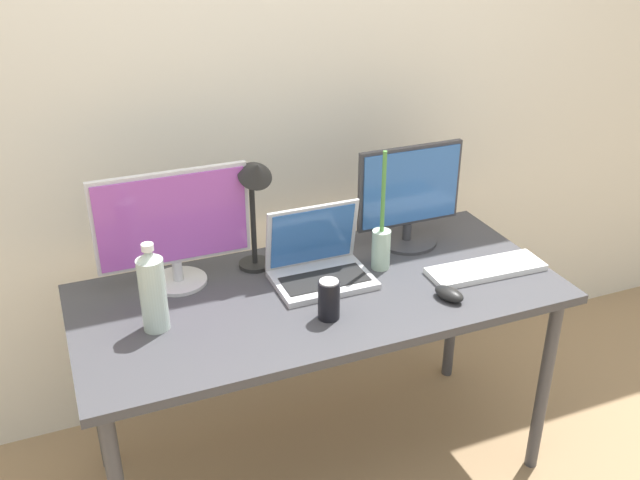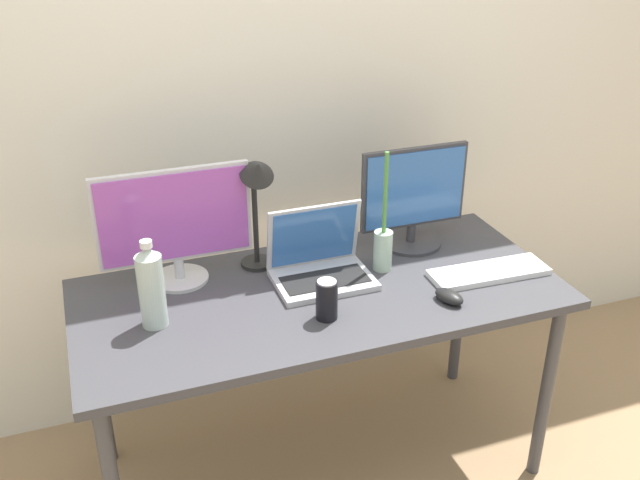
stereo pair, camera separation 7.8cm
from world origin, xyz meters
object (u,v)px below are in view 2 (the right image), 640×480
object	(u,v)px
monitor_left	(175,223)
desk_lamp	(257,192)
keyboard_main	(489,272)
bamboo_vase	(383,246)
soda_can_near_keyboard	(327,300)
monitor_center	(413,197)
work_desk	(320,308)
water_bottle	(151,287)
laptop_silver	(320,263)
mouse_by_keyboard	(449,296)

from	to	relation	value
monitor_left	desk_lamp	xyz separation A→B (m)	(0.27, -0.03, 0.08)
keyboard_main	bamboo_vase	bearing A→B (deg)	154.98
soda_can_near_keyboard	monitor_center	bearing A→B (deg)	37.83
work_desk	water_bottle	bearing A→B (deg)	-177.98
water_bottle	monitor_left	bearing A→B (deg)	63.94
water_bottle	bamboo_vase	xyz separation A→B (m)	(0.77, 0.08, -0.04)
bamboo_vase	water_bottle	bearing A→B (deg)	-174.04
water_bottle	desk_lamp	xyz separation A→B (m)	(0.38, 0.21, 0.16)
laptop_silver	keyboard_main	size ratio (longest dim) A/B	0.78
keyboard_main	water_bottle	distance (m)	1.10
monitor_center	mouse_by_keyboard	xyz separation A→B (m)	(-0.07, -0.40, -0.16)
laptop_silver	desk_lamp	bearing A→B (deg)	145.98
monitor_center	soda_can_near_keyboard	size ratio (longest dim) A/B	3.11
water_bottle	desk_lamp	size ratio (longest dim) A/B	0.65
mouse_by_keyboard	water_bottle	world-z (taller)	water_bottle
soda_can_near_keyboard	bamboo_vase	size ratio (longest dim) A/B	0.30
work_desk	water_bottle	distance (m)	0.56
keyboard_main	bamboo_vase	xyz separation A→B (m)	(-0.32, 0.16, 0.08)
laptop_silver	bamboo_vase	xyz separation A→B (m)	(0.22, -0.01, 0.03)
water_bottle	bamboo_vase	world-z (taller)	bamboo_vase
work_desk	mouse_by_keyboard	size ratio (longest dim) A/B	14.88
work_desk	mouse_by_keyboard	world-z (taller)	mouse_by_keyboard
monitor_left	monitor_center	bearing A→B (deg)	-1.39
monitor_center	bamboo_vase	xyz separation A→B (m)	(-0.17, -0.13, -0.09)
water_bottle	mouse_by_keyboard	bearing A→B (deg)	-11.95
laptop_silver	bamboo_vase	size ratio (longest dim) A/B	0.76
keyboard_main	desk_lamp	xyz separation A→B (m)	(-0.70, 0.29, 0.28)
soda_can_near_keyboard	desk_lamp	size ratio (longest dim) A/B	0.30
monitor_left	monitor_center	size ratio (longest dim) A/B	1.25
monitor_left	monitor_center	xyz separation A→B (m)	(0.83, -0.02, -0.03)
work_desk	desk_lamp	distance (m)	0.43
monitor_center	desk_lamp	distance (m)	0.57
laptop_silver	soda_can_near_keyboard	xyz separation A→B (m)	(-0.06, -0.23, 0.01)
monitor_left	laptop_silver	xyz separation A→B (m)	(0.44, -0.14, -0.15)
laptop_silver	desk_lamp	xyz separation A→B (m)	(-0.17, 0.11, 0.23)
mouse_by_keyboard	bamboo_vase	distance (m)	0.29
keyboard_main	soda_can_near_keyboard	size ratio (longest dim) A/B	3.20
monitor_center	keyboard_main	distance (m)	0.37
keyboard_main	laptop_silver	bearing A→B (deg)	163.96
monitor_left	keyboard_main	distance (m)	1.04
bamboo_vase	laptop_silver	bearing A→B (deg)	176.40
monitor_center	mouse_by_keyboard	world-z (taller)	monitor_center
monitor_left	mouse_by_keyboard	size ratio (longest dim) A/B	4.71
desk_lamp	monitor_left	bearing A→B (deg)	174.23
monitor_left	bamboo_vase	bearing A→B (deg)	-13.31
keyboard_main	desk_lamp	size ratio (longest dim) A/B	0.95
laptop_silver	keyboard_main	world-z (taller)	laptop_silver
water_bottle	bamboo_vase	distance (m)	0.78
monitor_left	keyboard_main	size ratio (longest dim) A/B	1.22
work_desk	desk_lamp	bearing A→B (deg)	126.97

